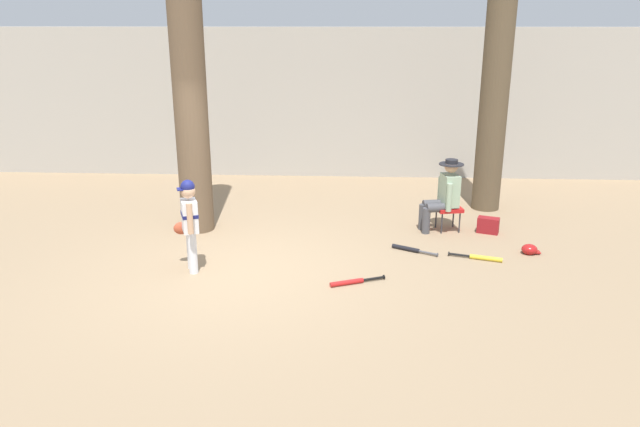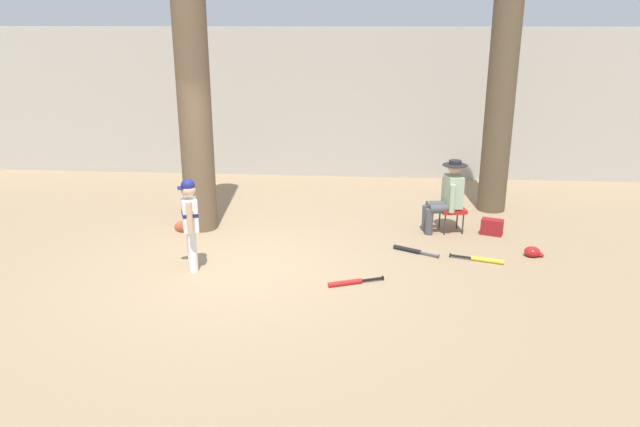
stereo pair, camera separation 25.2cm
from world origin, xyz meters
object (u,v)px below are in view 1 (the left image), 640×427
Objects in this scene: seated_spectator at (444,193)px; bat_red_barrel at (351,282)px; tree_behind_spectator at (495,84)px; bat_black_composite at (409,249)px; folding_stool at (448,209)px; young_ballplayer at (189,220)px; batting_helmet_red at (530,249)px; handbag_beside_stool at (488,225)px; tree_near_player at (187,58)px; bat_yellow_trainer at (482,258)px.

seated_spectator reaches higher than bat_red_barrel.
tree_behind_spectator is 3.58m from bat_black_composite.
folding_stool is 0.29m from seated_spectator.
seated_spectator reaches higher than bat_black_composite.
tree_behind_spectator is 4.02× the size of young_ballplayer.
batting_helmet_red is at bearing 24.90° from bat_red_barrel.
bat_black_composite is at bearing -122.08° from seated_spectator.
seated_spectator is 3.53× the size of handbag_beside_stool.
tree_behind_spectator reaches higher than seated_spectator.
tree_near_player is 5.34× the size of seated_spectator.
young_ballplayer reaches higher than folding_stool.
young_ballplayer is at bearing 170.77° from bat_red_barrel.
batting_helmet_red is at bearing 10.16° from young_ballplayer.
batting_helmet_red is (1.07, -1.02, -0.30)m from folding_stool.
bat_red_barrel and bat_black_composite have the same top height.
seated_spectator is 0.90m from handbag_beside_stool.
tree_near_player is at bearing -177.91° from folding_stool.
bat_black_composite is at bearing 55.01° from bat_red_barrel.
folding_stool reaches higher than batting_helmet_red.
folding_stool is at bearing 171.10° from handbag_beside_stool.
handbag_beside_stool is 1.23× the size of batting_helmet_red.
tree_behind_spectator is 15.43× the size of handbag_beside_stool.
bat_black_composite is 1.78m from batting_helmet_red.
bat_red_barrel is at bearing -136.08° from handbag_beside_stool.
young_ballplayer is at bearing -171.79° from bat_yellow_trainer.
seated_spectator is 4.35× the size of batting_helmet_red.
seated_spectator is at bearing 107.60° from bat_yellow_trainer.
tree_behind_spectator reaches higher than batting_helmet_red.
young_ballplayer reaches higher than handbag_beside_stool.
bat_black_composite is (-1.36, -0.90, -0.10)m from handbag_beside_stool.
bat_black_composite is at bearing -125.46° from folding_stool.
folding_stool reaches higher than bat_black_composite.
seated_spectator is (-0.98, -1.31, -1.63)m from tree_behind_spectator.
tree_behind_spectator is at bearing 55.08° from bat_red_barrel.
bat_red_barrel is (-2.23, -2.15, -0.10)m from handbag_beside_stool.
tree_behind_spectator is 4.37× the size of seated_spectator.
folding_stool is 0.61× the size of bat_yellow_trainer.
batting_helmet_red reaches higher than bat_red_barrel.
batting_helmet_red is at bearing -85.41° from tree_behind_spectator.
young_ballplayer is (-4.69, -3.18, -1.53)m from tree_behind_spectator.
young_ballplayer is 1.72× the size of bat_yellow_trainer.
handbag_beside_stool is at bearing -99.77° from tree_behind_spectator.
tree_near_player is 4.30m from bat_red_barrel.
young_ballplayer is at bearing -145.84° from tree_behind_spectator.
young_ballplayer is 4.16m from seated_spectator.
handbag_beside_stool is at bearing 21.92° from young_ballplayer.
folding_stool is 1.69× the size of batting_helmet_red.
young_ballplayer is 2.36m from bat_red_barrel.
seated_spectator is (-0.10, -0.02, 0.28)m from folding_stool.
tree_near_player reaches higher than seated_spectator.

